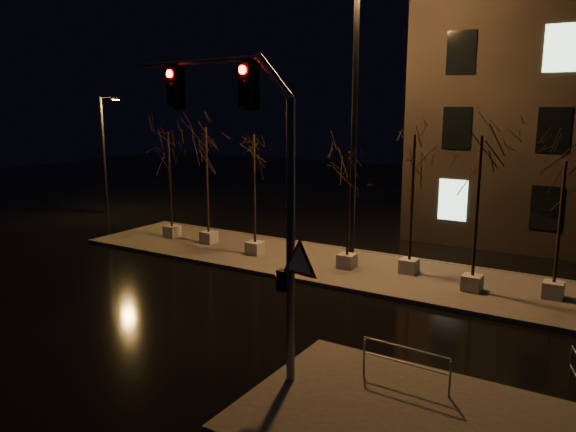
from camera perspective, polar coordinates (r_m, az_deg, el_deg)
The scene contains 14 objects.
ground at distance 18.83m, azimuth -6.25°, elevation -9.18°, with size 90.00×90.00×0.00m, color black.
median at distance 23.58m, azimuth 2.72°, elevation -4.69°, with size 22.00×5.00×0.15m, color #43413C.
sidewalk_corner at distance 12.70m, azimuth 12.25°, elevation -19.70°, with size 7.00×5.00×0.15m, color #43413C.
tree_0 at distance 27.58m, azimuth -12.00°, elevation 6.04°, with size 1.80×1.80×5.27m.
tree_1 at distance 26.01m, azimuth -8.29°, elevation 6.31°, with size 1.80×1.80×5.54m.
tree_2 at distance 23.80m, azimuth -3.48°, elevation 5.52°, with size 1.80×1.80×5.31m.
tree_3 at distance 21.89m, azimuth 6.18°, elevation 3.84°, with size 1.80×1.80×4.74m.
tree_4 at distance 21.50m, azimuth 12.62°, elevation 4.94°, with size 1.80×1.80×5.45m.
tree_5 at distance 19.99m, azimuth 18.88°, elevation 4.32°, with size 1.80×1.80×5.53m.
tree_6 at distance 20.33m, azimuth 26.14°, elevation 2.18°, with size 1.80×1.80×4.74m.
traffic_signal_mast at distance 13.22m, azimuth -3.82°, elevation 4.88°, with size 6.10×1.06×7.53m.
streetlight_main at distance 22.21m, azimuth 6.79°, elevation 11.28°, with size 2.72×1.21×11.16m.
streetlight_far at distance 35.71m, azimuth -18.10°, elevation 6.40°, with size 1.37×0.49×7.02m.
guard_rail_a at distance 13.66m, azimuth 11.84°, elevation -14.12°, with size 2.15×0.14×0.93m.
Camera 1 is at (10.90, -13.88, 6.57)m, focal length 35.00 mm.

